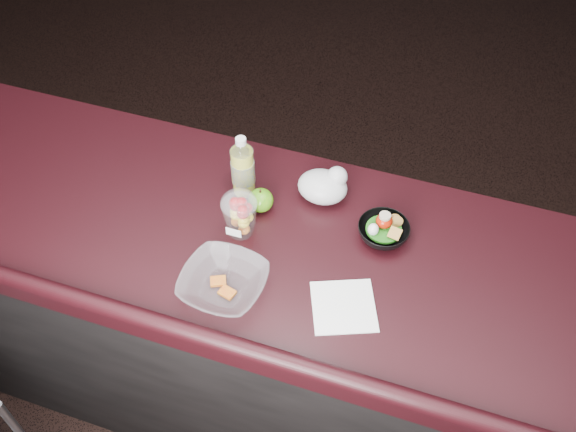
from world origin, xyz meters
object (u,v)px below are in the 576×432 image
object	(u,v)px
snack_bowl	(383,230)
green_apple	(261,200)
lemonade_bottle	(243,170)
takeout_bowl	(223,283)
fruit_cup	(240,214)

from	to	relation	value
snack_bowl	green_apple	bearing A→B (deg)	-178.61
lemonade_bottle	takeout_bowl	size ratio (longest dim) A/B	0.88
snack_bowl	takeout_bowl	xyz separation A→B (m)	(-0.35, -0.30, 0.00)
snack_bowl	takeout_bowl	world-z (taller)	snack_bowl
green_apple	takeout_bowl	size ratio (longest dim) A/B	0.33
fruit_cup	takeout_bowl	size ratio (longest dim) A/B	0.62
snack_bowl	takeout_bowl	distance (m)	0.46
fruit_cup	snack_bowl	bearing A→B (deg)	15.64
fruit_cup	takeout_bowl	bearing A→B (deg)	-81.55
lemonade_bottle	snack_bowl	size ratio (longest dim) A/B	1.32
takeout_bowl	lemonade_bottle	bearing A→B (deg)	102.54
takeout_bowl	fruit_cup	bearing A→B (deg)	98.45
lemonade_bottle	takeout_bowl	world-z (taller)	lemonade_bottle
lemonade_bottle	takeout_bowl	xyz separation A→B (m)	(0.08, -0.35, -0.06)
snack_bowl	takeout_bowl	bearing A→B (deg)	-139.09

